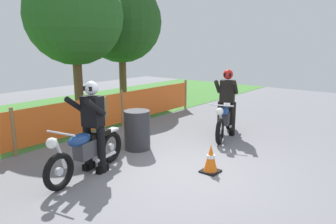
{
  "coord_description": "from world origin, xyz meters",
  "views": [
    {
      "loc": [
        -4.41,
        -3.25,
        2.36
      ],
      "look_at": [
        0.68,
        0.86,
        0.9
      ],
      "focal_mm": 33.54,
      "sensor_mm": 36.0,
      "label": 1
    }
  ],
  "objects_px": {
    "spare_drum": "(137,130)",
    "rider_lead": "(93,121)",
    "motorcycle_lead": "(87,151)",
    "motorcycle_trailing": "(225,119)",
    "rider_trailing": "(227,98)",
    "traffic_cone": "(211,159)"
  },
  "relations": [
    {
      "from": "rider_lead",
      "to": "rider_trailing",
      "type": "distance_m",
      "value": 3.75
    },
    {
      "from": "rider_lead",
      "to": "rider_trailing",
      "type": "relative_size",
      "value": 1.0
    },
    {
      "from": "motorcycle_trailing",
      "to": "spare_drum",
      "type": "bearing_deg",
      "value": -45.52
    },
    {
      "from": "spare_drum",
      "to": "motorcycle_lead",
      "type": "bearing_deg",
      "value": -169.17
    },
    {
      "from": "rider_lead",
      "to": "spare_drum",
      "type": "xyz_separation_m",
      "value": [
        1.38,
        0.26,
        -0.51
      ]
    },
    {
      "from": "motorcycle_trailing",
      "to": "traffic_cone",
      "type": "xyz_separation_m",
      "value": [
        -2.18,
        -0.92,
        -0.19
      ]
    },
    {
      "from": "motorcycle_lead",
      "to": "spare_drum",
      "type": "bearing_deg",
      "value": 178.7
    },
    {
      "from": "rider_lead",
      "to": "traffic_cone",
      "type": "distance_m",
      "value": 2.26
    },
    {
      "from": "motorcycle_lead",
      "to": "rider_trailing",
      "type": "bearing_deg",
      "value": 157.95
    },
    {
      "from": "spare_drum",
      "to": "rider_lead",
      "type": "bearing_deg",
      "value": -169.45
    },
    {
      "from": "motorcycle_lead",
      "to": "spare_drum",
      "type": "relative_size",
      "value": 2.26
    },
    {
      "from": "motorcycle_trailing",
      "to": "rider_lead",
      "type": "distance_m",
      "value": 3.6
    },
    {
      "from": "rider_trailing",
      "to": "spare_drum",
      "type": "distance_m",
      "value": 2.55
    },
    {
      "from": "motorcycle_lead",
      "to": "motorcycle_trailing",
      "type": "xyz_separation_m",
      "value": [
        3.69,
        -0.75,
        -0.01
      ]
    },
    {
      "from": "rider_trailing",
      "to": "rider_lead",
      "type": "bearing_deg",
      "value": -30.0
    },
    {
      "from": "motorcycle_trailing",
      "to": "rider_trailing",
      "type": "bearing_deg",
      "value": -179.49
    },
    {
      "from": "rider_lead",
      "to": "rider_trailing",
      "type": "height_order",
      "value": "same"
    },
    {
      "from": "motorcycle_lead",
      "to": "rider_trailing",
      "type": "relative_size",
      "value": 1.18
    },
    {
      "from": "spare_drum",
      "to": "traffic_cone",
      "type": "bearing_deg",
      "value": -92.56
    },
    {
      "from": "spare_drum",
      "to": "motorcycle_trailing",
      "type": "bearing_deg",
      "value": -26.72
    },
    {
      "from": "motorcycle_trailing",
      "to": "traffic_cone",
      "type": "distance_m",
      "value": 2.38
    },
    {
      "from": "motorcycle_trailing",
      "to": "rider_lead",
      "type": "bearing_deg",
      "value": -31.74
    }
  ]
}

